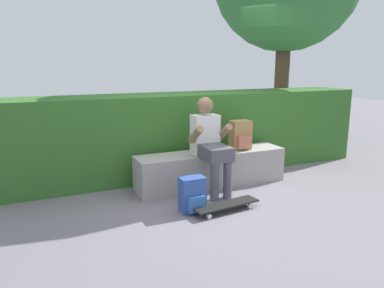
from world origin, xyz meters
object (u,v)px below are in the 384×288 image
object	(u,v)px
skateboard_near_person	(226,205)
backpack_on_bench	(241,135)
person_skater	(210,142)
backpack_on_ground	(193,195)
bench_main	(211,169)

from	to	relation	value
skateboard_near_person	backpack_on_bench	xyz separation A→B (m)	(0.70, 0.88, 0.59)
person_skater	skateboard_near_person	size ratio (longest dim) A/B	1.49
skateboard_near_person	backpack_on_ground	xyz separation A→B (m)	(-0.35, 0.15, 0.12)
skateboard_near_person	backpack_on_bench	world-z (taller)	backpack_on_bench
person_skater	bench_main	bearing A→B (deg)	58.36
person_skater	skateboard_near_person	world-z (taller)	person_skater
person_skater	backpack_on_ground	size ratio (longest dim) A/B	3.05
bench_main	backpack_on_bench	bearing A→B (deg)	-1.22
bench_main	backpack_on_bench	xyz separation A→B (m)	(0.44, -0.01, 0.43)
bench_main	skateboard_near_person	distance (m)	0.94
skateboard_near_person	backpack_on_ground	size ratio (longest dim) A/B	2.04
backpack_on_bench	backpack_on_ground	size ratio (longest dim) A/B	1.00
skateboard_near_person	backpack_on_bench	distance (m)	1.27
person_skater	backpack_on_bench	distance (m)	0.61
backpack_on_ground	person_skater	bearing A→B (deg)	47.67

